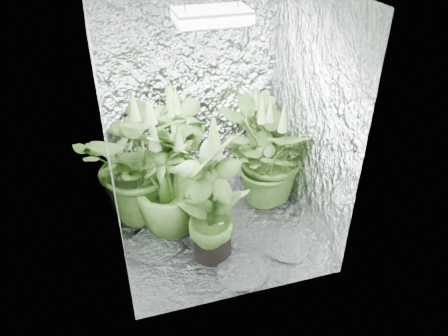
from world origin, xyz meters
The scene contains 12 objects.
ground centered at (0.00, 0.00, 0.00)m, with size 1.60×1.60×0.00m, color silver.
walls centered at (0.00, 0.00, 1.00)m, with size 1.62×1.62×2.00m.
grow_lamp centered at (0.00, 0.00, 1.83)m, with size 0.50×0.30×0.22m.
plant_a centered at (-0.55, 0.37, 0.57)m, with size 1.12×1.12×1.19m.
plant_b centered at (-0.15, 0.56, 0.53)m, with size 0.75×0.75×1.14m.
plant_c centered at (0.59, 0.62, 0.45)m, with size 0.63×0.63×0.99m.
plant_d centered at (-0.38, 0.08, 0.51)m, with size 0.79×0.79×1.09m.
plant_e centered at (0.58, 0.22, 0.50)m, with size 1.17×1.17×1.04m.
plant_f centered at (-0.11, -0.32, 0.57)m, with size 0.84×0.84×1.23m.
plant_g centered at (-0.08, -0.08, 0.43)m, with size 0.53×0.53×0.93m.
circulation_fan centered at (0.59, 0.63, 0.16)m, with size 0.19×0.33×0.38m.
plant_label centered at (-0.05, -0.36, 0.30)m, with size 0.05×0.01×0.07m, color white.
Camera 1 is at (-0.77, -2.87, 2.56)m, focal length 35.00 mm.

